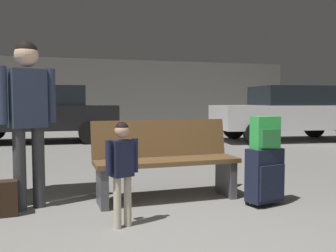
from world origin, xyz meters
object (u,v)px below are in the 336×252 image
suitcase (265,175)px  child (122,163)px  bench (165,160)px  backpack_dark_floor (2,199)px  parked_car_far (41,112)px  backpack_bright (266,133)px  parked_car_side (290,112)px  adult (28,106)px

suitcase → child: bearing=-170.8°
bench → backpack_dark_floor: bearing=-174.7°
backpack_dark_floor → parked_car_far: bearing=89.5°
backpack_bright → parked_car_side: size_ratio=0.08×
suitcase → backpack_dark_floor: bearing=171.6°
suitcase → backpack_dark_floor: 2.65m
adult → parked_car_far: adult is taller
suitcase → child: (-1.56, -0.25, 0.25)m
adult → backpack_dark_floor: 0.94m
parked_car_far → adult: bearing=-88.4°
backpack_dark_floor → parked_car_side: parked_car_side is taller
adult → bench: bearing=-1.1°
backpack_bright → parked_car_side: parked_car_side is taller
backpack_bright → child: 1.59m
child → backpack_dark_floor: bearing=148.8°
bench → backpack_bright: backpack_bright is taller
bench → suitcase: size_ratio=2.68×
suitcase → backpack_bright: backpack_bright is taller
bench → suitcase: (0.94, -0.54, -0.12)m
bench → child: (-0.62, -0.80, 0.13)m
backpack_bright → child: (-1.56, -0.25, -0.20)m
backpack_bright → adult: adult is taller
backpack_bright → parked_car_far: parked_car_far is taller
bench → adult: 1.56m
bench → backpack_bright: bearing=-30.1°
backpack_dark_floor → parked_car_far: parked_car_far is taller
bench → parked_car_far: bearing=104.0°
backpack_dark_floor → parked_car_far: (0.05, 6.66, 0.64)m
backpack_bright → parked_car_far: (-2.56, 7.05, 0.03)m
bench → parked_car_side: 7.04m
suitcase → child: 1.60m
suitcase → parked_car_far: size_ratio=0.14×
bench → suitcase: 1.09m
backpack_dark_floor → child: bearing=-31.2°
backpack_dark_floor → parked_car_side: size_ratio=0.08×
bench → adult: size_ratio=0.95×
suitcase → parked_car_far: (-2.56, 7.05, 0.48)m
bench → backpack_bright: size_ratio=4.75×
adult → backpack_dark_floor: size_ratio=5.02×
adult → parked_car_side: adult is taller
parked_car_side → adult: bearing=-142.7°
bench → child: 1.02m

